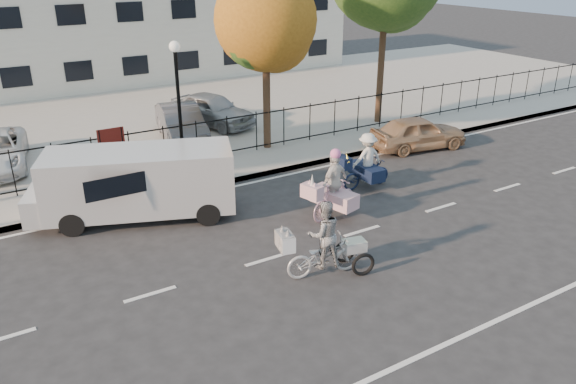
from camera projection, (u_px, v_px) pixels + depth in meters
ground at (267, 259)px, 14.01m from camera, size 120.00×120.00×0.00m
road_markings at (267, 259)px, 14.00m from camera, size 60.00×9.52×0.01m
curb at (190, 190)px, 17.95m from camera, size 60.00×0.10×0.15m
sidewalk at (178, 179)px, 18.77m from camera, size 60.00×2.20×0.15m
parking_lot at (107, 118)px, 25.77m from camera, size 60.00×15.60×0.15m
iron_fence at (164, 147)px, 19.31m from camera, size 58.00×0.06×1.50m
building at (55, 29)px, 32.48m from camera, size 34.00×10.00×6.00m
lamppost at (177, 84)px, 18.37m from camera, size 0.36×0.36×4.33m
street_sign at (112, 144)px, 17.91m from camera, size 0.85×0.06×1.80m
zebra_trike at (324, 247)px, 13.09m from camera, size 2.21×1.16×1.89m
unicorn_bike at (333, 192)px, 15.99m from camera, size 2.10×1.51×2.07m
bull_bike at (366, 166)px, 18.06m from camera, size 1.96×1.34×1.82m
white_van at (137, 182)px, 15.79m from camera, size 6.13×3.63×2.01m
gold_sedan at (418, 133)px, 21.69m from camera, size 4.01×2.17×1.29m
lot_car_c at (181, 123)px, 22.27m from camera, size 2.17×4.37×1.38m
lot_car_d at (212, 109)px, 24.15m from camera, size 2.97×4.41×1.39m
tree_mid at (268, 25)px, 19.99m from camera, size 3.68×3.66×6.72m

